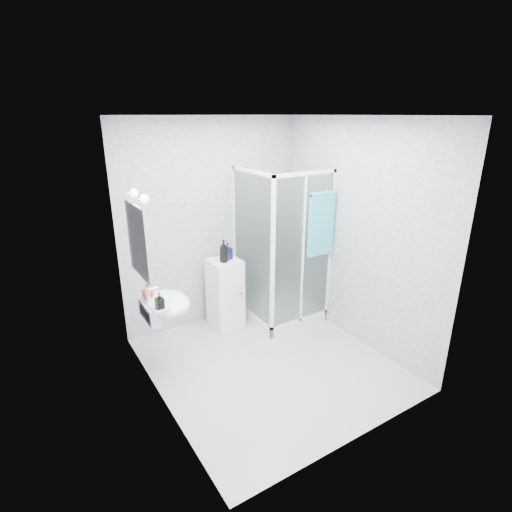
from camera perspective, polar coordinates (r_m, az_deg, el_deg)
room at (r=4.00m, az=2.06°, el=0.46°), size 2.40×2.60×2.60m
shower_enclosure at (r=5.25m, az=3.33°, el=-4.72°), size 0.90×0.95×2.00m
wall_basin at (r=4.17m, az=-13.01°, el=-6.75°), size 0.46×0.56×0.35m
mirror at (r=3.86m, az=-16.58°, el=2.04°), size 0.02×0.60×0.70m
vanity_lights at (r=3.77m, az=-16.47°, el=8.26°), size 0.10×0.40×0.08m
wall_hooks at (r=4.86m, az=-8.77°, el=7.65°), size 0.23×0.06×0.03m
storage_cabinet at (r=5.13m, az=-4.42°, el=-5.33°), size 0.39×0.41×0.90m
hand_towel at (r=4.82m, az=9.32°, el=4.79°), size 0.37×0.05×0.78m
shampoo_bottle_a at (r=4.85m, az=-4.63°, el=0.71°), size 0.14×0.14×0.28m
shampoo_bottle_b at (r=4.95m, az=-4.11°, el=0.71°), size 0.13×0.13×0.21m
soap_dispenser_orange at (r=4.16m, az=-15.24°, el=-4.76°), size 0.14×0.14×0.16m
soap_dispenser_black at (r=3.91m, az=-13.63°, el=-6.23°), size 0.08×0.08×0.16m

